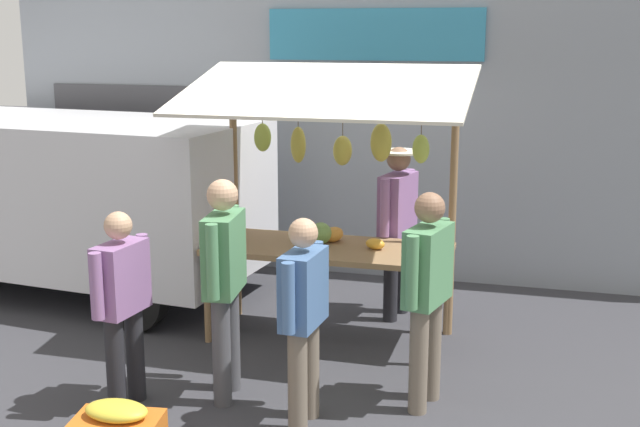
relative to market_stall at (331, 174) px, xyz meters
name	(u,v)px	position (x,y,z in m)	size (l,w,h in m)	color
ground_plane	(329,338)	(0.01, 0.04, -1.54)	(40.00, 40.00, 0.00)	#38383D
street_backdrop	(373,129)	(0.07, -2.15, 0.16)	(9.00, 0.30, 3.40)	#8C939E
market_stall	(331,174)	(0.00, 0.00, 0.00)	(2.50, 1.46, 2.50)	olive
vendor_with_sunhat	(397,217)	(-0.49, -0.71, -0.53)	(0.44, 0.71, 1.71)	#232328
shopper_with_ponytail	(304,309)	(-0.26, 1.73, -0.67)	(0.25, 0.67, 1.53)	#726656
shopper_with_shopping_bag	(122,298)	(1.12, 1.81, -0.68)	(0.27, 0.66, 1.51)	#232328
shopper_in_striped_shirt	(224,273)	(0.45, 1.46, -0.53)	(0.28, 0.72, 1.72)	#4C4C51
shopper_in_grey_tee	(427,285)	(-1.05, 1.20, -0.58)	(0.33, 0.69, 1.65)	#726656
parked_van	(46,187)	(3.39, -0.67, -0.42)	(4.57, 2.29, 1.88)	silver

